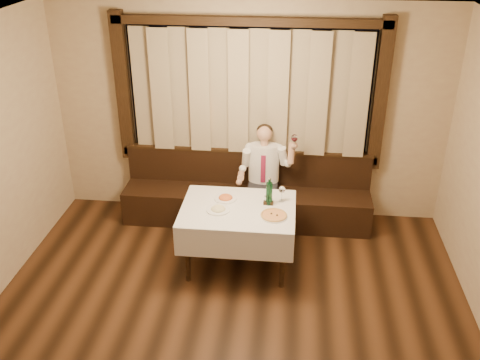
# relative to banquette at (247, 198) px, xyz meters

# --- Properties ---
(room) EXTENTS (5.01, 6.01, 2.81)m
(room) POSITION_rel_banquette_xyz_m (-0.00, -1.75, 1.19)
(room) COLOR black
(room) RESTS_ON ground
(banquette) EXTENTS (3.20, 0.61, 0.94)m
(banquette) POSITION_rel_banquette_xyz_m (0.00, 0.00, 0.00)
(banquette) COLOR black
(banquette) RESTS_ON ground
(dining_table) EXTENTS (1.27, 0.97, 0.76)m
(dining_table) POSITION_rel_banquette_xyz_m (0.00, -1.02, 0.34)
(dining_table) COLOR black
(dining_table) RESTS_ON ground
(pizza) EXTENTS (0.30, 0.30, 0.03)m
(pizza) POSITION_rel_banquette_xyz_m (0.40, -1.17, 0.46)
(pizza) COLOR white
(pizza) RESTS_ON dining_table
(pasta_red) EXTENTS (0.26, 0.26, 0.09)m
(pasta_red) POSITION_rel_banquette_xyz_m (-0.16, -0.84, 0.48)
(pasta_red) COLOR white
(pasta_red) RESTS_ON dining_table
(pasta_cream) EXTENTS (0.26, 0.26, 0.09)m
(pasta_cream) POSITION_rel_banquette_xyz_m (-0.21, -1.11, 0.48)
(pasta_cream) COLOR white
(pasta_cream) RESTS_ON dining_table
(green_bottle) EXTENTS (0.07, 0.07, 0.33)m
(green_bottle) POSITION_rel_banquette_xyz_m (0.33, -0.91, 0.59)
(green_bottle) COLOR #104E25
(green_bottle) RESTS_ON dining_table
(table_wine_glass) EXTENTS (0.07, 0.07, 0.20)m
(table_wine_glass) POSITION_rel_banquette_xyz_m (0.47, -0.83, 0.59)
(table_wine_glass) COLOR white
(table_wine_glass) RESTS_ON dining_table
(cruet_caddy) EXTENTS (0.11, 0.06, 0.12)m
(cruet_caddy) POSITION_rel_banquette_xyz_m (0.33, -0.91, 0.49)
(cruet_caddy) COLOR black
(cruet_caddy) RESTS_ON dining_table
(seated_man) EXTENTS (0.73, 0.54, 1.35)m
(seated_man) POSITION_rel_banquette_xyz_m (0.23, -0.09, 0.48)
(seated_man) COLOR black
(seated_man) RESTS_ON ground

